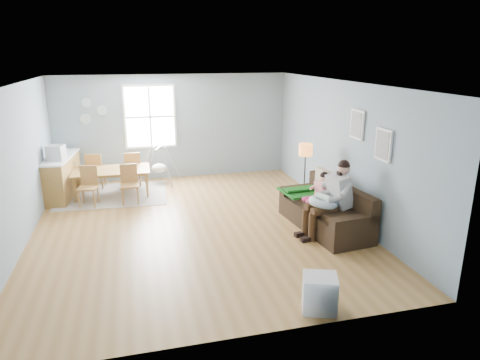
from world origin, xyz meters
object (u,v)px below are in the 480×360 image
object	(u,v)px
chair_se	(129,182)
baby_swing	(159,167)
chair_ne	(133,167)
storage_cube	(319,293)
dining_table	(112,183)
monitor	(56,153)
father	(331,196)
chair_sw	(88,184)
sofa	(327,213)
floor_lamp	(305,155)
counter	(62,176)
chair_nw	(95,169)
toddler	(319,190)

from	to	relation	value
chair_se	baby_swing	xyz separation A→B (m)	(0.74, 1.35, -0.07)
chair_ne	baby_swing	world-z (taller)	baby_swing
storage_cube	chair_se	bearing A→B (deg)	115.55
dining_table	monitor	world-z (taller)	monitor
father	chair_se	size ratio (longest dim) A/B	1.61
father	dining_table	xyz separation A→B (m)	(-3.92, 3.34, -0.43)
chair_sw	monitor	bearing A→B (deg)	146.40
storage_cube	sofa	bearing A→B (deg)	62.64
father	chair_sw	bearing A→B (deg)	147.86
floor_lamp	monitor	distance (m)	5.42
counter	chair_nw	bearing A→B (deg)	33.01
floor_lamp	chair_ne	size ratio (longest dim) A/B	1.60
sofa	storage_cube	xyz separation A→B (m)	(-1.29, -2.49, -0.06)
chair_sw	baby_swing	bearing A→B (deg)	39.18
floor_lamp	monitor	size ratio (longest dim) A/B	3.50
dining_table	baby_swing	world-z (taller)	baby_swing
sofa	dining_table	xyz separation A→B (m)	(-4.02, 3.03, 0.01)
toddler	chair_se	xyz separation A→B (m)	(-3.52, 2.20, -0.23)
monitor	father	bearing A→B (deg)	-32.33
chair_sw	chair_ne	xyz separation A→B (m)	(0.95, 1.16, 0.01)
dining_table	chair_nw	distance (m)	0.78
chair_sw	chair_se	xyz separation A→B (m)	(0.86, -0.05, -0.00)
chair_nw	baby_swing	distance (m)	1.55
counter	monitor	world-z (taller)	monitor
chair_nw	storage_cube	bearing A→B (deg)	-62.94
floor_lamp	counter	size ratio (longest dim) A/B	0.80
baby_swing	floor_lamp	bearing A→B (deg)	-42.44
sofa	baby_swing	world-z (taller)	baby_swing
chair_nw	monitor	bearing A→B (deg)	-132.74
toddler	chair_ne	xyz separation A→B (m)	(-3.44, 3.41, -0.21)
father	toddler	xyz separation A→B (m)	(-0.01, 0.50, -0.03)
chair_ne	chair_se	bearing A→B (deg)	-94.03
chair_ne	counter	world-z (taller)	counter
storage_cube	monitor	size ratio (longest dim) A/B	1.33
storage_cube	chair_ne	distance (m)	6.50
father	chair_nw	size ratio (longest dim) A/B	1.57
storage_cube	floor_lamp	bearing A→B (deg)	70.58
dining_table	storage_cube	bearing A→B (deg)	-62.53
chair_se	counter	distance (m)	1.70
storage_cube	dining_table	bearing A→B (deg)	116.34
dining_table	chair_se	bearing A→B (deg)	-56.83
floor_lamp	chair_ne	world-z (taller)	floor_lamp
chair_sw	dining_table	bearing A→B (deg)	51.20
chair_se	chair_ne	distance (m)	1.21
dining_table	chair_sw	bearing A→B (deg)	-127.67
chair_se	baby_swing	world-z (taller)	baby_swing
sofa	chair_ne	bearing A→B (deg)	134.46
toddler	counter	bearing A→B (deg)	148.97
chair_se	monitor	size ratio (longest dim) A/B	2.15
chair_nw	counter	xyz separation A→B (m)	(-0.69, -0.45, -0.02)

